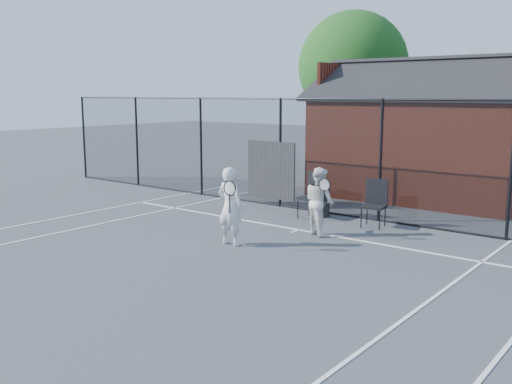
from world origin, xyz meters
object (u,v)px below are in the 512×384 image
Objects in this scene: chair_left at (374,204)px; chair_right at (311,196)px; player_back at (320,201)px; waste_bin at (320,202)px; player_front at (230,206)px; clubhouse at (425,144)px.

chair_right is at bearing 172.95° from chair_left.
player_back is 1.38× the size of chair_left.
chair_left is 0.97× the size of chair_right.
waste_bin is at bearing 160.82° from chair_left.
player_front is 3.66m from chair_left.
chair_left is at bearing 8.63° from chair_right.
player_front is 1.45× the size of chair_right.
player_front reaches higher than waste_bin.
player_front is at bearing -125.34° from chair_left.
player_front reaches higher than chair_right.
player_back is 2.00× the size of waste_bin.
clubhouse reaches higher than player_front.
player_back is at bearing 63.60° from player_front.
clubhouse is at bearing 90.59° from player_back.
chair_left is at bearing -9.68° from waste_bin.
clubhouse is 4.67m from waste_bin.
chair_right is (-1.00, -4.76, -1.04)m from clubhouse.
player_front is 1.08× the size of player_back.
player_back reaches higher than waste_bin.
chair_right is at bearing -97.08° from waste_bin.
waste_bin is (0.04, 0.36, -0.19)m from chair_right.
player_back is at bearing -124.54° from chair_left.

